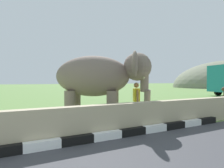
% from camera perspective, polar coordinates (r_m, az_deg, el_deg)
% --- Properties ---
extents(barrier_parapet, '(28.00, 0.36, 1.00)m').
position_cam_1_polar(barrier_parapet, '(5.75, -10.15, -11.40)').
color(barrier_parapet, tan).
rests_on(barrier_parapet, ground_plane).
extents(elephant, '(3.95, 3.54, 2.89)m').
position_cam_1_polar(elephant, '(8.14, -3.16, 2.03)').
color(elephant, '#77655B').
rests_on(elephant, ground_plane).
extents(person_handler, '(0.38, 0.64, 1.66)m').
position_cam_1_polar(person_handler, '(8.62, 7.15, -4.42)').
color(person_handler, navy).
rests_on(person_handler, ground_plane).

